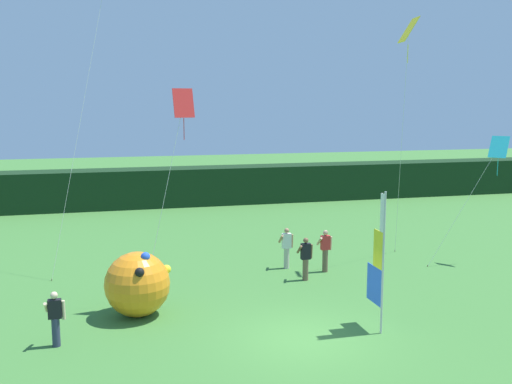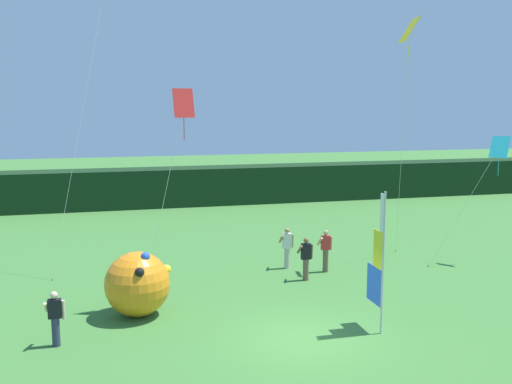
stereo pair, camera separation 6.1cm
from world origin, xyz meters
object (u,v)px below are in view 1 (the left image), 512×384
(person_near_banner, at_px, (55,317))
(kite_cyan_diamond_1, at_px, (497,151))
(inflatable_balloon, at_px, (137,284))
(person_far_right, at_px, (325,250))
(kite_red_diamond_3, at_px, (182,112))
(banner_flag, at_px, (378,264))
(person_far_left, at_px, (306,258))
(kite_yellow_diamond_0, at_px, (408,41))
(person_mid_field, at_px, (287,247))

(person_near_banner, distance_m, kite_cyan_diamond_1, 18.24)
(inflatable_balloon, bearing_deg, person_far_right, 22.41)
(kite_red_diamond_3, bearing_deg, kite_cyan_diamond_1, 9.45)
(banner_flag, height_order, person_near_banner, banner_flag)
(banner_flag, relative_size, kite_red_diamond_3, 0.59)
(person_far_left, relative_size, kite_yellow_diamond_0, 0.17)
(kite_red_diamond_3, bearing_deg, person_near_banner, -148.34)
(person_far_left, height_order, kite_red_diamond_3, kite_red_diamond_3)
(person_near_banner, relative_size, kite_red_diamond_3, 0.22)
(banner_flag, bearing_deg, inflatable_balloon, 156.55)
(person_mid_field, relative_size, inflatable_balloon, 0.79)
(inflatable_balloon, distance_m, kite_yellow_diamond_0, 13.85)
(banner_flag, relative_size, person_far_right, 2.48)
(kite_cyan_diamond_1, bearing_deg, person_near_banner, -164.97)
(person_far_right, xyz_separation_m, kite_cyan_diamond_1, (7.38, -0.31, 3.80))
(person_mid_field, bearing_deg, person_near_banner, -145.68)
(banner_flag, xyz_separation_m, person_mid_field, (-0.64, 6.91, -1.12))
(banner_flag, bearing_deg, person_far_left, 94.71)
(person_far_left, height_order, person_far_right, person_far_right)
(person_far_left, xyz_separation_m, kite_red_diamond_3, (-4.80, -1.66, 5.51))
(banner_flag, relative_size, person_far_left, 2.55)
(person_far_right, bearing_deg, inflatable_balloon, -157.59)
(person_far_left, bearing_deg, kite_cyan_diamond_1, 3.72)
(person_mid_field, relative_size, person_far_left, 1.01)
(kite_yellow_diamond_0, bearing_deg, kite_cyan_diamond_1, -4.73)
(inflatable_balloon, bearing_deg, person_far_left, 19.27)
(banner_flag, height_order, person_far_left, banner_flag)
(kite_yellow_diamond_0, height_order, kite_red_diamond_3, kite_yellow_diamond_0)
(person_far_right, bearing_deg, person_near_banner, -153.36)
(kite_cyan_diamond_1, bearing_deg, person_far_left, -176.28)
(person_far_right, distance_m, kite_cyan_diamond_1, 8.31)
(person_far_right, relative_size, kite_red_diamond_3, 0.24)
(person_near_banner, height_order, kite_cyan_diamond_1, kite_cyan_diamond_1)
(person_mid_field, distance_m, person_far_right, 1.60)
(person_near_banner, distance_m, kite_red_diamond_3, 7.20)
(person_near_banner, bearing_deg, kite_yellow_diamond_0, 20.67)
(kite_yellow_diamond_0, distance_m, kite_red_diamond_3, 9.96)
(inflatable_balloon, bearing_deg, banner_flag, -23.45)
(banner_flag, distance_m, inflatable_balloon, 7.48)
(kite_cyan_diamond_1, bearing_deg, banner_flag, -144.63)
(person_near_banner, xyz_separation_m, kite_cyan_diamond_1, (17.21, 4.62, 3.88))
(inflatable_balloon, xyz_separation_m, kite_red_diamond_3, (1.57, 0.57, 5.35))
(person_mid_field, relative_size, kite_yellow_diamond_0, 0.17)
(person_near_banner, bearing_deg, person_mid_field, 34.32)
(person_far_right, height_order, kite_yellow_diamond_0, kite_yellow_diamond_0)
(inflatable_balloon, height_order, kite_red_diamond_3, kite_red_diamond_3)
(person_mid_field, distance_m, person_far_left, 1.74)
(person_far_right, bearing_deg, person_mid_field, 147.19)
(person_far_right, xyz_separation_m, kite_yellow_diamond_0, (3.31, 0.02, 8.20))
(person_mid_field, xyz_separation_m, person_far_right, (1.34, -0.86, 0.01))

